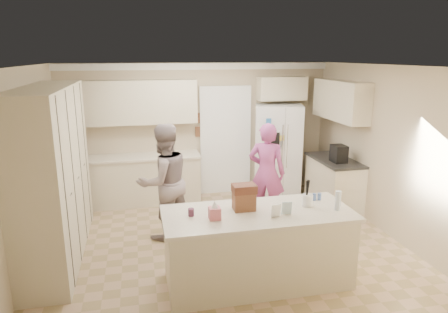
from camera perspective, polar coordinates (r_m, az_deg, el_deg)
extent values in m
cube|color=tan|center=(6.13, -0.22, -12.34)|extent=(5.20, 4.60, 0.02)
cube|color=white|center=(5.48, -0.24, 12.94)|extent=(5.20, 4.60, 0.02)
cube|color=#C3B08F|center=(7.89, -3.78, 3.77)|extent=(5.20, 0.02, 2.60)
cube|color=#C3B08F|center=(3.57, 7.74, -9.71)|extent=(5.20, 0.02, 2.60)
cube|color=#C3B08F|center=(5.74, -26.65, -1.81)|extent=(0.02, 4.60, 2.60)
cube|color=#C3B08F|center=(6.71, 22.14, 0.83)|extent=(0.02, 4.60, 2.60)
cube|color=white|center=(7.71, -3.87, 12.72)|extent=(5.20, 0.08, 0.12)
cube|color=beige|center=(5.89, -23.14, -2.31)|extent=(0.60, 2.60, 2.35)
cube|color=beige|center=(7.71, -11.81, -3.36)|extent=(2.20, 0.60, 0.88)
cube|color=silver|center=(7.58, -11.98, -0.06)|extent=(2.24, 0.63, 0.04)
cube|color=beige|center=(7.53, -12.39, 7.58)|extent=(2.20, 0.35, 0.80)
cube|color=black|center=(8.01, 0.18, 2.13)|extent=(0.90, 0.06, 2.10)
cube|color=white|center=(7.97, 0.23, 2.08)|extent=(1.02, 0.03, 2.22)
cube|color=brown|center=(7.81, -3.62, 5.52)|extent=(0.15, 0.02, 0.20)
cube|color=brown|center=(7.86, -3.59, 3.58)|extent=(0.15, 0.02, 0.20)
cube|color=white|center=(8.04, 7.69, 0.95)|extent=(1.06, 0.92, 1.80)
cube|color=gray|center=(7.71, 8.58, 0.35)|extent=(0.02, 0.02, 1.78)
cube|color=black|center=(7.57, 7.12, 2.08)|extent=(0.22, 0.03, 0.35)
cylinder|color=silver|center=(7.65, 8.31, 1.40)|extent=(0.02, 0.02, 0.85)
cylinder|color=silver|center=(7.68, 9.01, 1.43)|extent=(0.02, 0.02, 0.85)
cube|color=beige|center=(8.02, 8.24, 9.59)|extent=(0.95, 0.35, 0.45)
cube|color=beige|center=(7.59, 15.38, -3.85)|extent=(0.60, 1.20, 0.88)
cube|color=#2D2B28|center=(7.46, 15.54, -0.50)|extent=(0.63, 1.24, 0.04)
cube|color=beige|center=(7.51, 16.29, 7.71)|extent=(0.35, 1.50, 0.70)
cube|color=black|center=(7.23, 16.08, 0.39)|extent=(0.22, 0.28, 0.30)
cube|color=beige|center=(5.03, 4.79, -13.00)|extent=(2.20, 0.90, 0.88)
cube|color=silver|center=(4.83, 4.90, -8.15)|extent=(2.28, 0.96, 0.05)
cylinder|color=white|center=(5.06, 11.85, -6.14)|extent=(0.13, 0.13, 0.15)
cube|color=#CC6470|center=(4.58, -1.35, -8.11)|extent=(0.13, 0.13, 0.14)
cone|color=white|center=(4.54, -1.35, -6.83)|extent=(0.08, 0.08, 0.08)
cube|color=brown|center=(4.83, 2.88, -6.39)|extent=(0.26, 0.18, 0.22)
cube|color=#592D1E|center=(4.78, 2.90, -4.60)|extent=(0.28, 0.20, 0.10)
cylinder|color=#59263F|center=(4.69, -4.73, -7.94)|extent=(0.07, 0.07, 0.09)
cube|color=white|center=(4.66, 7.44, -7.69)|extent=(0.12, 0.06, 0.16)
cube|color=silver|center=(4.76, 8.95, -7.29)|extent=(0.12, 0.05, 0.16)
cylinder|color=silver|center=(5.01, 15.96, -6.08)|extent=(0.07, 0.07, 0.24)
cylinder|color=#47629C|center=(5.29, 12.77, -5.65)|extent=(0.05, 0.05, 0.09)
cylinder|color=#47629C|center=(5.31, 13.46, -5.58)|extent=(0.05, 0.05, 0.09)
imported|color=gray|center=(6.08, -8.56, -3.61)|extent=(1.06, 0.97, 1.77)
imported|color=#AF4694|center=(6.67, 6.11, -2.33)|extent=(0.73, 0.64, 1.68)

